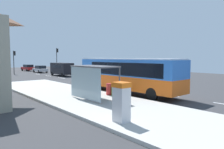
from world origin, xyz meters
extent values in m
cube|color=#38383A|center=(0.00, 14.00, -0.02)|extent=(56.00, 92.00, 0.04)
cube|color=beige|center=(-6.40, 2.00, 0.09)|extent=(6.20, 30.00, 0.18)
cube|color=silver|center=(0.25, -1.00, 0.01)|extent=(0.16, 2.20, 0.01)
cube|color=silver|center=(0.25, 4.00, 0.01)|extent=(0.16, 2.20, 0.01)
cube|color=silver|center=(0.25, 9.00, 0.01)|extent=(0.16, 2.20, 0.01)
cube|color=silver|center=(0.25, 14.00, 0.01)|extent=(0.16, 2.20, 0.01)
cube|color=silver|center=(0.25, 19.00, 0.01)|extent=(0.16, 2.20, 0.01)
cube|color=silver|center=(0.25, 24.00, 0.01)|extent=(0.16, 2.20, 0.01)
cube|color=silver|center=(0.25, 29.00, 0.01)|extent=(0.16, 2.20, 0.01)
cube|color=orange|center=(-1.70, 2.14, 1.07)|extent=(2.79, 11.06, 1.15)
cube|color=blue|center=(-1.70, 2.14, 2.38)|extent=(2.79, 11.06, 1.45)
cube|color=silver|center=(-1.70, 2.14, 3.15)|extent=(2.66, 10.84, 0.12)
cube|color=black|center=(-1.84, 7.59, 2.30)|extent=(2.30, 0.18, 1.22)
cube|color=black|center=(-2.90, 1.61, 2.30)|extent=(0.30, 8.58, 1.10)
cylinder|color=black|center=(-2.93, 6.01, 0.50)|extent=(0.31, 1.01, 1.00)
cylinder|color=black|center=(-0.67, 6.07, 0.50)|extent=(0.31, 1.01, 1.00)
cylinder|color=black|center=(-2.73, -1.59, 0.50)|extent=(0.31, 1.01, 1.00)
cylinder|color=black|center=(-0.47, -1.53, 0.50)|extent=(0.31, 1.01, 1.00)
cube|color=black|center=(2.20, 22.69, 1.32)|extent=(2.01, 5.20, 1.96)
cube|color=black|center=(2.20, 22.69, 1.66)|extent=(2.05, 3.12, 0.44)
cylinder|color=black|center=(3.10, 20.69, 0.34)|extent=(0.22, 0.68, 0.68)
cylinder|color=black|center=(1.30, 20.69, 0.34)|extent=(0.22, 0.68, 0.68)
cylinder|color=black|center=(3.10, 24.69, 0.34)|extent=(0.22, 0.68, 0.68)
cylinder|color=black|center=(1.30, 24.69, 0.34)|extent=(0.22, 0.68, 0.68)
cube|color=#B7B7BC|center=(2.30, 32.84, 0.62)|extent=(1.89, 4.44, 0.60)
cube|color=black|center=(2.30, 32.64, 1.22)|extent=(1.63, 2.41, 0.60)
cylinder|color=black|center=(1.51, 34.36, 0.32)|extent=(0.21, 0.64, 0.64)
cylinder|color=black|center=(3.15, 34.32, 0.32)|extent=(0.21, 0.64, 0.64)
cylinder|color=black|center=(1.45, 31.36, 0.32)|extent=(0.21, 0.64, 0.64)
cylinder|color=black|center=(3.09, 31.32, 0.32)|extent=(0.21, 0.64, 0.64)
cube|color=#A51919|center=(2.30, 40.38, 0.62)|extent=(2.06, 4.50, 0.60)
cube|color=black|center=(2.31, 40.18, 1.22)|extent=(1.72, 2.47, 0.60)
cylinder|color=black|center=(1.39, 41.83, 0.32)|extent=(0.24, 0.65, 0.64)
cylinder|color=black|center=(3.03, 41.92, 0.32)|extent=(0.24, 0.65, 0.64)
cylinder|color=black|center=(1.57, 38.83, 0.32)|extent=(0.24, 0.65, 0.64)
cylinder|color=black|center=(3.21, 38.93, 0.32)|extent=(0.24, 0.65, 0.64)
cube|color=silver|center=(-8.46, -4.36, 1.03)|extent=(0.60, 0.70, 1.70)
cube|color=orange|center=(-8.46, -4.36, 2.00)|extent=(0.66, 0.76, 0.24)
cube|color=black|center=(-8.15, -4.36, 1.30)|extent=(0.03, 0.36, 0.44)
cylinder|color=green|center=(-4.20, 1.02, 0.66)|extent=(0.52, 0.52, 0.95)
cylinder|color=red|center=(-4.20, 1.72, 0.66)|extent=(0.52, 0.52, 0.95)
cylinder|color=#2D2D2D|center=(5.40, 31.25, 2.62)|extent=(0.14, 0.14, 5.24)
cube|color=black|center=(5.62, 31.25, 4.74)|extent=(0.24, 0.28, 0.84)
sphere|color=#360606|center=(5.74, 31.25, 5.02)|extent=(0.16, 0.16, 0.16)
sphere|color=#F2B20C|center=(5.74, 31.25, 4.74)|extent=(0.16, 0.16, 0.16)
sphere|color=black|center=(5.74, 31.25, 4.46)|extent=(0.16, 0.16, 0.16)
cylinder|color=#2D2D2D|center=(-3.20, 32.05, 2.27)|extent=(0.14, 0.14, 4.55)
cube|color=black|center=(-2.98, 32.05, 4.05)|extent=(0.24, 0.28, 0.84)
sphere|color=red|center=(-2.86, 32.05, 4.33)|extent=(0.16, 0.16, 0.16)
sphere|color=#3C2C03|center=(-2.86, 32.05, 4.05)|extent=(0.16, 0.16, 0.16)
sphere|color=black|center=(-2.86, 32.05, 3.77)|extent=(0.16, 0.16, 0.16)
cube|color=#4C4C51|center=(-6.10, 1.20, 2.63)|extent=(1.80, 4.00, 0.10)
cube|color=#8CA5B2|center=(-6.95, 1.20, 1.43)|extent=(0.06, 3.80, 2.30)
cylinder|color=#4C4C51|center=(-5.25, -0.70, 1.40)|extent=(0.10, 0.10, 2.44)
cylinder|color=#4C4C51|center=(-5.25, 3.10, 1.40)|extent=(0.10, 0.10, 2.44)
camera|label=1|loc=(-15.39, -11.81, 3.33)|focal=34.14mm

